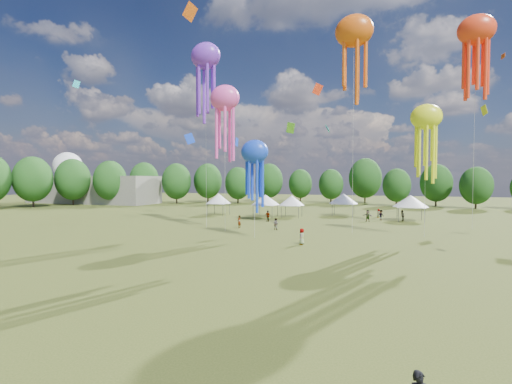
% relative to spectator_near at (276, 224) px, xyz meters
% --- Properties ---
extents(ground, '(300.00, 300.00, 0.00)m').
position_rel_spectator_near_xyz_m(ground, '(5.10, -35.54, -0.81)').
color(ground, '#384416').
rests_on(ground, ground).
extents(spectator_near, '(0.94, 0.82, 1.62)m').
position_rel_spectator_near_xyz_m(spectator_near, '(0.00, 0.00, 0.00)').
color(spectator_near, gray).
rests_on(spectator_near, ground).
extents(spectators_far, '(23.43, 32.08, 1.89)m').
position_rel_spectator_near_xyz_m(spectators_far, '(9.39, 11.55, 0.09)').
color(spectators_far, gray).
rests_on(spectators_far, ground).
extents(festival_tents, '(39.97, 12.28, 4.36)m').
position_rel_spectator_near_xyz_m(festival_tents, '(1.85, 18.01, 2.45)').
color(festival_tents, '#47474C').
rests_on(festival_tents, ground).
extents(show_kites, '(40.81, 18.77, 29.41)m').
position_rel_spectator_near_xyz_m(show_kites, '(7.37, 1.10, 19.35)').
color(show_kites, '#FE4BB3').
rests_on(show_kites, ground).
extents(small_kites, '(70.35, 56.08, 45.52)m').
position_rel_spectator_near_xyz_m(small_kites, '(6.44, 5.83, 29.56)').
color(small_kites, '#FE4BB3').
rests_on(small_kites, ground).
extents(treeline, '(201.57, 95.24, 13.43)m').
position_rel_spectator_near_xyz_m(treeline, '(1.23, 26.97, 5.73)').
color(treeline, '#38281C').
rests_on(treeline, ground).
extents(hangar, '(40.00, 12.00, 8.00)m').
position_rel_spectator_near_xyz_m(hangar, '(-66.90, 36.46, 3.19)').
color(hangar, gray).
rests_on(hangar, ground).
extents(radome, '(9.00, 9.00, 16.00)m').
position_rel_spectator_near_xyz_m(radome, '(-82.90, 42.46, 9.18)').
color(radome, white).
rests_on(radome, ground).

